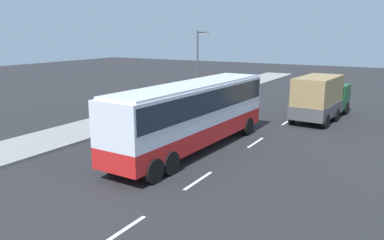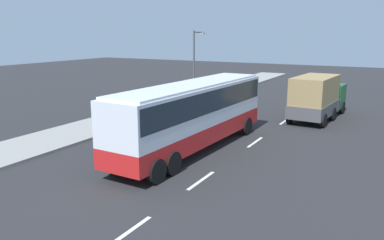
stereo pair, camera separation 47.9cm
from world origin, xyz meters
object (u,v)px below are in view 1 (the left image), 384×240
Objects in this scene: pedestrian_at_crossing at (182,94)px; street_lamp at (199,60)px; coach_bus at (193,109)px; pedestrian_near_curb at (137,101)px; cargo_truck at (321,97)px.

street_lamp is at bearing -64.59° from pedestrian_at_crossing.
coach_bus is 8.14× the size of pedestrian_near_curb.
coach_bus is 12.10m from cargo_truck.
coach_bus is 12.68m from pedestrian_at_crossing.
coach_bus is at bearing 153.61° from pedestrian_at_crossing.
cargo_truck is at bearing -18.31° from coach_bus.
cargo_truck is 13.89m from pedestrian_near_curb.
pedestrian_near_curb is 0.24× the size of street_lamp.
street_lamp reaches higher than pedestrian_near_curb.
coach_bus is 1.65× the size of cargo_truck.
cargo_truck is (11.30, -4.30, -0.56)m from coach_bus.
pedestrian_near_curb is 7.63m from street_lamp.
coach_bus reaches higher than pedestrian_near_curb.
pedestrian_near_curb is at bearing 56.86° from coach_bus.
street_lamp is (13.05, 6.91, 1.59)m from coach_bus.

